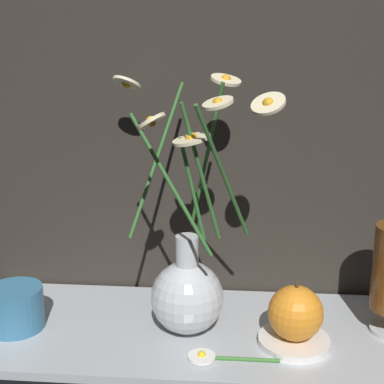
# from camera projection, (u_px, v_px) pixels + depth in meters

# --- Properties ---
(ground_plane) EXTENTS (6.00, 6.00, 0.00)m
(ground_plane) POSITION_uv_depth(u_px,v_px,m) (194.00, 335.00, 0.77)
(ground_plane) COLOR black
(shelf) EXTENTS (0.67, 0.25, 0.01)m
(shelf) POSITION_uv_depth(u_px,v_px,m) (194.00, 331.00, 0.76)
(shelf) COLOR #B2B7BC
(shelf) RESTS_ON ground_plane
(vase_with_flowers) EXTENTS (0.24, 0.21, 0.35)m
(vase_with_flowers) POSITION_uv_depth(u_px,v_px,m) (188.00, 285.00, 0.74)
(vase_with_flowers) COLOR silver
(vase_with_flowers) RESTS_ON shelf
(yellow_mug) EXTENTS (0.09, 0.08, 0.06)m
(yellow_mug) POSITION_uv_depth(u_px,v_px,m) (14.00, 308.00, 0.76)
(yellow_mug) COLOR teal
(yellow_mug) RESTS_ON shelf
(saucer_plate) EXTENTS (0.10, 0.10, 0.01)m
(saucer_plate) POSITION_uv_depth(u_px,v_px,m) (294.00, 341.00, 0.72)
(saucer_plate) COLOR white
(saucer_plate) RESTS_ON shelf
(orange_fruit) EXTENTS (0.07, 0.07, 0.08)m
(orange_fruit) POSITION_uv_depth(u_px,v_px,m) (296.00, 313.00, 0.71)
(orange_fruit) COLOR orange
(orange_fruit) RESTS_ON saucer_plate
(loose_daisy) EXTENTS (0.12, 0.04, 0.01)m
(loose_daisy) POSITION_uv_depth(u_px,v_px,m) (212.00, 357.00, 0.69)
(loose_daisy) COLOR #3D7A33
(loose_daisy) RESTS_ON shelf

